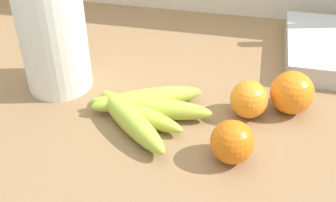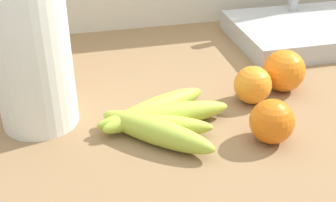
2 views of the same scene
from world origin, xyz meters
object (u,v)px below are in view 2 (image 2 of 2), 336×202
orange_center (284,71)px  sink_basin (308,30)px  orange_right (253,85)px  orange_back_right (272,121)px  paper_towel_roll (28,40)px  banana_bunch (158,120)px

orange_center → sink_basin: size_ratio=0.23×
orange_right → sink_basin: (0.24, 0.23, -0.01)m
orange_back_right → sink_basin: size_ratio=0.20×
orange_right → paper_towel_roll: 0.38m
banana_bunch → sink_basin: (0.42, 0.28, 0.01)m
banana_bunch → paper_towel_roll: size_ratio=0.69×
orange_back_right → paper_towel_roll: bearing=157.7°
banana_bunch → orange_right: orange_right is taller
orange_right → banana_bunch: bearing=-164.8°
banana_bunch → paper_towel_roll: 0.23m
paper_towel_roll → sink_basin: size_ratio=0.94×
sink_basin → orange_back_right: bearing=-126.0°
banana_bunch → paper_towel_roll: (-0.18, 0.07, 0.13)m
orange_center → paper_towel_roll: size_ratio=0.24×
orange_center → paper_towel_roll: paper_towel_roll is taller
paper_towel_roll → banana_bunch: bearing=-21.5°
orange_back_right → paper_towel_roll: paper_towel_roll is taller
orange_center → sink_basin: bearing=51.3°
banana_bunch → orange_right: 0.19m
banana_bunch → sink_basin: size_ratio=0.65×
orange_back_right → paper_towel_roll: (-0.34, 0.14, 0.11)m
banana_bunch → orange_center: size_ratio=2.86×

